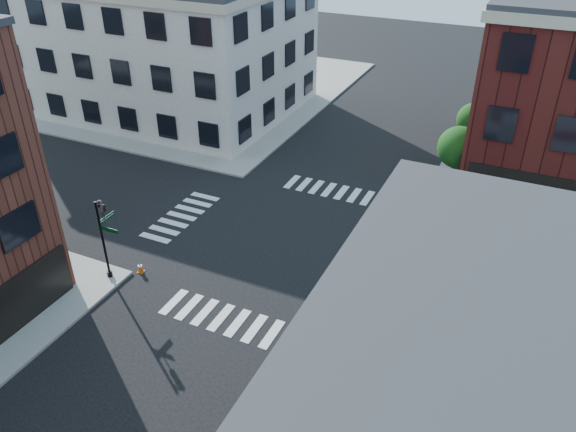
# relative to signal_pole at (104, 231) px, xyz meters

# --- Properties ---
(ground) EXTENTS (120.00, 120.00, 0.00)m
(ground) POSITION_rel_signal_pole_xyz_m (6.72, 6.68, -2.86)
(ground) COLOR black
(ground) RESTS_ON ground
(sidewalk_nw) EXTENTS (30.00, 30.00, 0.15)m
(sidewalk_nw) POSITION_rel_signal_pole_xyz_m (-14.28, 27.68, -2.78)
(sidewalk_nw) COLOR gray
(sidewalk_nw) RESTS_ON ground
(building_nw) EXTENTS (22.00, 16.00, 11.00)m
(building_nw) POSITION_rel_signal_pole_xyz_m (-12.28, 22.68, 2.64)
(building_nw) COLOR beige
(building_nw) RESTS_ON ground
(tree_near) EXTENTS (2.69, 2.69, 4.49)m
(tree_near) POSITION_rel_signal_pole_xyz_m (14.28, 16.65, 0.30)
(tree_near) COLOR black
(tree_near) RESTS_ON ground
(tree_far) EXTENTS (2.43, 2.43, 4.07)m
(tree_far) POSITION_rel_signal_pole_xyz_m (14.28, 22.65, 0.02)
(tree_far) COLOR black
(tree_far) RESTS_ON ground
(signal_pole) EXTENTS (1.29, 1.24, 4.60)m
(signal_pole) POSITION_rel_signal_pole_xyz_m (0.00, 0.00, 0.00)
(signal_pole) COLOR black
(signal_pole) RESTS_ON ground
(box_truck) EXTENTS (7.95, 3.12, 3.52)m
(box_truck) POSITION_rel_signal_pole_xyz_m (19.86, 3.01, -1.03)
(box_truck) COLOR silver
(box_truck) RESTS_ON ground
(traffic_cone) EXTENTS (0.37, 0.37, 0.62)m
(traffic_cone) POSITION_rel_signal_pole_xyz_m (1.02, 0.98, -2.56)
(traffic_cone) COLOR #D75109
(traffic_cone) RESTS_ON ground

